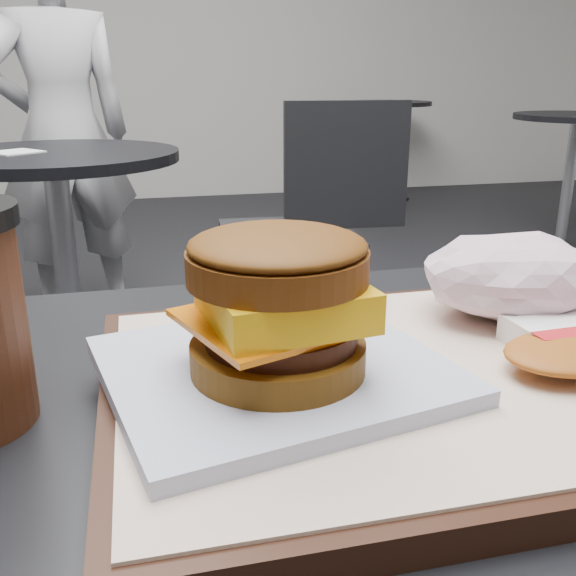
# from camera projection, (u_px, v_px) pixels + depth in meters

# --- Properties ---
(serving_tray) EXTENTS (0.38, 0.28, 0.02)m
(serving_tray) POSITION_uv_depth(u_px,v_px,m) (416.00, 380.00, 0.40)
(serving_tray) COLOR black
(serving_tray) RESTS_ON customer_table
(breakfast_sandwich) EXTENTS (0.22, 0.21, 0.09)m
(breakfast_sandwich) POSITION_uv_depth(u_px,v_px,m) (277.00, 320.00, 0.36)
(breakfast_sandwich) COLOR silver
(breakfast_sandwich) RESTS_ON serving_tray
(crumpled_wrapper) EXTENTS (0.14, 0.11, 0.06)m
(crumpled_wrapper) POSITION_uv_depth(u_px,v_px,m) (514.00, 276.00, 0.47)
(crumpled_wrapper) COLOR white
(crumpled_wrapper) RESTS_ON serving_tray
(neighbor_table) EXTENTS (0.70, 0.70, 0.75)m
(neighbor_table) POSITION_uv_depth(u_px,v_px,m) (61.00, 221.00, 1.87)
(neighbor_table) COLOR black
(neighbor_table) RESTS_ON ground
(napkin) EXTENTS (0.17, 0.17, 0.00)m
(napkin) POSITION_uv_depth(u_px,v_px,m) (15.00, 152.00, 1.77)
(napkin) COLOR white
(napkin) RESTS_ON neighbor_table
(neighbor_chair) EXTENTS (0.62, 0.45, 0.88)m
(neighbor_chair) POSITION_uv_depth(u_px,v_px,m) (309.00, 220.00, 2.06)
(neighbor_chair) COLOR #ABABB0
(neighbor_chair) RESTS_ON ground
(patron) EXTENTS (0.62, 0.50, 1.47)m
(patron) POSITION_uv_depth(u_px,v_px,m) (63.00, 134.00, 2.43)
(patron) COLOR silver
(patron) RESTS_ON ground
(bg_table_near) EXTENTS (0.66, 0.66, 0.75)m
(bg_table_near) POSITION_uv_depth(u_px,v_px,m) (573.00, 149.00, 3.48)
(bg_table_near) COLOR black
(bg_table_near) RESTS_ON ground
(bg_table_far) EXTENTS (0.66, 0.66, 0.75)m
(bg_table_far) POSITION_uv_depth(u_px,v_px,m) (387.00, 126.00, 4.96)
(bg_table_far) COLOR black
(bg_table_far) RESTS_ON ground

